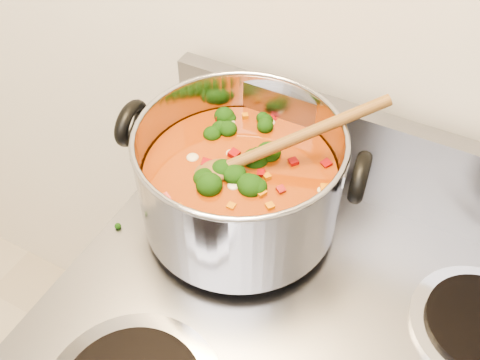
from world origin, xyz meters
The scene contains 3 objects.
stockpot centered at (-0.17, 1.32, 1.01)m, with size 0.35×0.29×0.17m.
wooden_spoon centered at (-0.16, 1.33, 1.05)m, with size 0.24×0.21×0.12m.
cooktop_crumbs centered at (-0.18, 1.18, 0.92)m, with size 0.21×0.09×0.01m.
Camera 1 is at (0.07, 0.86, 1.56)m, focal length 40.00 mm.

